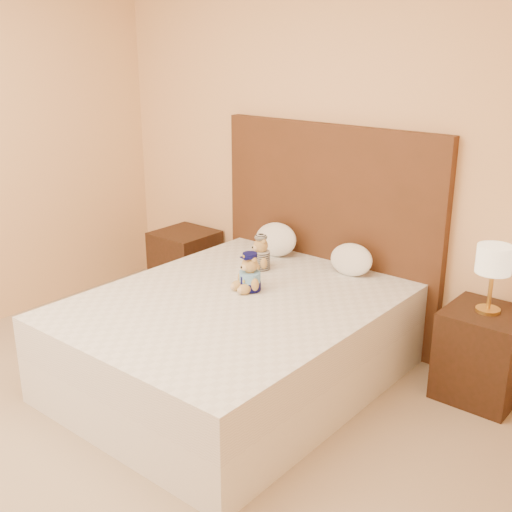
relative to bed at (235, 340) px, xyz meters
The scene contains 11 objects.
ground 1.23m from the bed, 90.00° to the right, with size 4.00×4.50×0.00m, color tan.
room_walls 1.70m from the bed, 90.00° to the right, with size 4.04×4.52×2.72m.
bed is the anchor object (origin of this frame).
headboard 1.12m from the bed, 90.00° to the left, with size 1.75×0.08×1.50m, color #4D2A17.
nightstand_left 1.48m from the bed, 147.38° to the left, with size 0.45×0.45×0.55m, color #351B10.
nightstand_right 1.48m from the bed, 32.62° to the left, with size 0.45×0.45×0.55m, color #351B10.
lamp 1.59m from the bed, 32.62° to the left, with size 0.20×0.20×0.40m.
teddy_police 0.43m from the bed, 98.10° to the left, with size 0.21×0.20×0.24m, color #B18045, non-canonical shape.
teddy_prisoner 0.69m from the bed, 113.06° to the left, with size 0.20×0.19×0.23m, color #B18045, non-canonical shape.
pillow_left 0.98m from the bed, 111.79° to the left, with size 0.35×0.23×0.25m, color white.
pillow_right 0.97m from the bed, 69.70° to the left, with size 0.31×0.20×0.22m, color white.
Camera 1 is at (2.39, -1.48, 2.06)m, focal length 45.00 mm.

